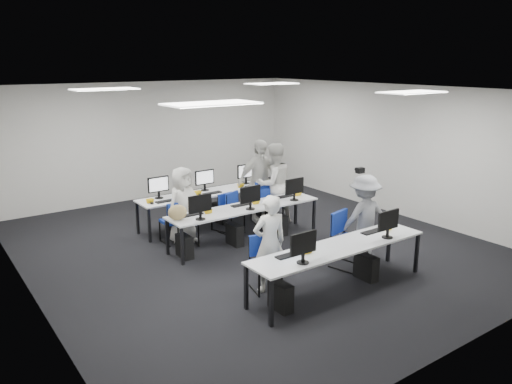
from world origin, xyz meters
TOP-DOWN VIEW (x-y plane):
  - room at (0.00, 0.00)m, footprint 9.00×9.02m
  - ceiling_panels at (0.00, 0.00)m, footprint 5.20×4.60m
  - desk_front at (0.00, -2.40)m, footprint 3.20×0.70m
  - desk_mid at (0.00, 0.20)m, footprint 3.20×0.70m
  - desk_back at (0.00, 1.60)m, footprint 3.20×0.70m
  - equipment_front at (-0.19, -2.42)m, footprint 2.51×0.41m
  - equipment_mid at (-0.19, 0.18)m, footprint 2.91×0.41m
  - equipment_back at (0.19, 1.62)m, footprint 2.91×0.41m
  - chair_0 at (-0.94, -1.73)m, footprint 0.52×0.55m
  - chair_1 at (0.76, -1.86)m, footprint 0.59×0.62m
  - chair_2 at (-1.01, 0.80)m, footprint 0.54×0.57m
  - chair_3 at (0.07, 0.84)m, footprint 0.47×0.50m
  - chair_4 at (0.96, 0.70)m, footprint 0.54×0.58m
  - chair_5 at (-1.16, 1.03)m, footprint 0.42×0.46m
  - chair_6 at (0.08, 1.07)m, footprint 0.55×0.57m
  - chair_7 at (0.99, 0.97)m, footprint 0.51×0.54m
  - handbag at (-1.45, 0.23)m, footprint 0.39×0.31m
  - student_0 at (-0.89, -1.78)m, footprint 0.61×0.44m
  - student_1 at (1.21, 0.86)m, footprint 0.93×0.76m
  - student_2 at (-0.98, 0.91)m, footprint 0.85×0.67m
  - student_3 at (1.02, 1.13)m, footprint 1.10×0.49m
  - photographer at (1.30, -1.70)m, footprint 1.08×0.73m
  - dslr_camera at (1.33, -1.52)m, footprint 0.17×0.20m

SIDE VIEW (x-z plane):
  - chair_7 at x=0.99m, z-range -0.15..0.67m
  - chair_3 at x=0.07m, z-range -0.15..0.67m
  - chair_6 at x=0.08m, z-range -0.16..0.70m
  - chair_5 at x=-1.16m, z-range -0.16..0.70m
  - chair_0 at x=-0.94m, z-range -0.16..0.70m
  - chair_2 at x=-1.01m, z-range -0.17..0.73m
  - chair_4 at x=0.96m, z-range -0.18..0.79m
  - chair_1 at x=0.76m, z-range -0.18..0.80m
  - equipment_mid at x=-0.19m, z-range -0.24..0.95m
  - equipment_back at x=0.19m, z-range -0.24..0.95m
  - equipment_front at x=-0.19m, z-range -0.24..0.95m
  - desk_front at x=0.00m, z-range 0.32..1.05m
  - desk_mid at x=0.00m, z-range 0.32..1.05m
  - desk_back at x=0.00m, z-range 0.32..1.05m
  - student_2 at x=-0.98m, z-range 0.00..1.53m
  - photographer at x=1.30m, z-range 0.00..1.55m
  - student_0 at x=-0.89m, z-range 0.00..1.55m
  - handbag at x=-1.45m, z-range 0.73..1.01m
  - student_1 at x=1.21m, z-range 0.00..1.79m
  - student_3 at x=1.02m, z-range 0.00..1.85m
  - room at x=0.00m, z-range 0.00..3.00m
  - dslr_camera at x=1.33m, z-range 1.55..1.65m
  - ceiling_panels at x=0.00m, z-range 2.98..2.99m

